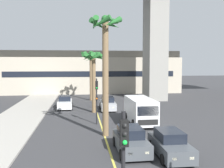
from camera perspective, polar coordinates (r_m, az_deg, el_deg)
The scene contains 12 objects.
lane_stripe_center at distance 25.26m, azimuth -2.76°, elevation -8.11°, with size 0.14×56.00×0.01m, color #DBCC4C.
pier_building_backdrop at distance 49.91m, azimuth -4.89°, elevation 2.64°, with size 33.75×8.04×7.84m.
car_queue_front at distance 30.84m, azimuth -0.95°, elevation -4.43°, with size 1.90×4.14×1.56m.
car_queue_second at distance 32.38m, azimuth -10.39°, elevation -4.07°, with size 1.94×4.16×1.56m.
car_queue_third at distance 16.18m, azimuth 12.70°, elevation -12.92°, with size 1.85×4.11×1.56m.
car_queue_fourth at distance 16.59m, azimuth 4.16°, elevation -12.37°, with size 1.91×4.14×1.56m.
delivery_van at distance 23.90m, azimuth 6.27°, elevation -5.73°, with size 2.23×5.28×2.36m.
traffic_light_median_near at distance 7.73m, azimuth 2.61°, elevation -17.02°, with size 0.24×0.37×4.20m.
traffic_light_median_far at distance 23.31m, azimuth -3.42°, elevation -2.42°, with size 0.24×0.37×4.20m.
palm_tree_near_median at distance 38.48m, azimuth -4.71°, elevation 5.18°, with size 2.97×3.03×7.39m.
palm_tree_mid_median at distance 28.91m, azimuth -4.12°, elevation 4.12°, with size 2.71×2.70×6.82m.
palm_tree_far_median at distance 19.48m, azimuth -1.46°, elevation 7.45°, with size 2.53×2.62×9.14m.
Camera 1 is at (-1.77, -0.57, 5.56)m, focal length 41.29 mm.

